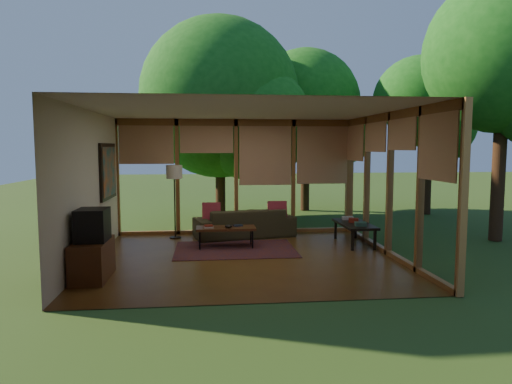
{
  "coord_description": "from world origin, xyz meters",
  "views": [
    {
      "loc": [
        -0.68,
        -8.27,
        2.04
      ],
      "look_at": [
        0.28,
        0.7,
        1.16
      ],
      "focal_mm": 32.0,
      "sensor_mm": 36.0,
      "label": 1
    }
  ],
  "objects": [
    {
      "name": "side_console",
      "position": [
        2.4,
        0.97,
        0.41
      ],
      "size": [
        0.6,
        1.4,
        0.46
      ],
      "color": "black",
      "rests_on": "floor"
    },
    {
      "name": "wall_front",
      "position": [
        0.0,
        -2.5,
        1.35
      ],
      "size": [
        5.5,
        0.04,
        2.7
      ],
      "primitive_type": "cube",
      "color": "beige",
      "rests_on": "ground"
    },
    {
      "name": "ct_bowl",
      "position": [
        -0.26,
        0.81,
        0.46
      ],
      "size": [
        0.16,
        0.16,
        0.07
      ],
      "primitive_type": "ellipsoid",
      "color": "black",
      "rests_on": "coffee_table"
    },
    {
      "name": "television",
      "position": [
        -2.45,
        -1.1,
        0.85
      ],
      "size": [
        0.45,
        0.55,
        0.5
      ],
      "primitive_type": "cube",
      "color": "black",
      "rests_on": "media_cabinet"
    },
    {
      "name": "tree_se",
      "position": [
        5.63,
        1.02,
        4.01
      ],
      "size": [
        3.38,
        3.38,
        5.72
      ],
      "color": "#382214",
      "rests_on": "ground"
    },
    {
      "name": "ceiling",
      "position": [
        0.0,
        0.0,
        2.7
      ],
      "size": [
        5.5,
        5.5,
        0.0
      ],
      "primitive_type": "plane",
      "rotation": [
        3.14,
        0.0,
        0.0
      ],
      "color": "white",
      "rests_on": "ground"
    },
    {
      "name": "tree_nw",
      "position": [
        -0.31,
        4.86,
        3.43
      ],
      "size": [
        4.5,
        4.5,
        5.69
      ],
      "color": "#382214",
      "rests_on": "ground"
    },
    {
      "name": "pillow_right",
      "position": [
        0.9,
        1.95,
        0.59
      ],
      "size": [
        0.43,
        0.23,
        0.45
      ],
      "primitive_type": "cube",
      "rotation": [
        -0.21,
        0.0,
        0.0
      ],
      "color": "maroon",
      "rests_on": "sofa"
    },
    {
      "name": "window_wall_back",
      "position": [
        0.0,
        2.5,
        1.35
      ],
      "size": [
        5.5,
        0.12,
        2.7
      ],
      "primitive_type": "cube",
      "color": "#945D2E",
      "rests_on": "ground"
    },
    {
      "name": "wall_painting",
      "position": [
        -2.71,
        1.4,
        1.55
      ],
      "size": [
        0.06,
        1.35,
        1.15
      ],
      "color": "black",
      "rests_on": "wall_left"
    },
    {
      "name": "wall_left",
      "position": [
        -2.75,
        0.0,
        1.35
      ],
      "size": [
        0.04,
        5.0,
        2.7
      ],
      "primitive_type": "cube",
      "color": "beige",
      "rests_on": "ground"
    },
    {
      "name": "rug",
      "position": [
        -0.14,
        0.71,
        0.01
      ],
      "size": [
        2.39,
        1.69,
        0.01
      ],
      "primitive_type": "cube",
      "color": "maroon",
      "rests_on": "floor"
    },
    {
      "name": "ct_book_upper",
      "position": [
        -0.66,
        0.86,
        0.47
      ],
      "size": [
        0.17,
        0.14,
        0.03
      ],
      "primitive_type": "cube",
      "rotation": [
        0.0,
        0.0,
        0.1
      ],
      "color": "maroon",
      "rests_on": "coffee_table"
    },
    {
      "name": "sofa",
      "position": [
        0.15,
        2.0,
        0.33
      ],
      "size": [
        2.38,
        1.37,
        0.65
      ],
      "primitive_type": "imported",
      "rotation": [
        0.0,
        0.0,
        3.37
      ],
      "color": "#3A341D",
      "rests_on": "floor"
    },
    {
      "name": "pillow_left",
      "position": [
        -0.6,
        1.95,
        0.59
      ],
      "size": [
        0.41,
        0.22,
        0.43
      ],
      "primitive_type": "cube",
      "rotation": [
        -0.21,
        0.0,
        0.0
      ],
      "color": "maroon",
      "rests_on": "sofa"
    },
    {
      "name": "floor_lamp",
      "position": [
        -1.41,
        2.01,
        1.41
      ],
      "size": [
        0.36,
        0.36,
        1.65
      ],
      "color": "black",
      "rests_on": "floor"
    },
    {
      "name": "console_book_b",
      "position": [
        2.4,
        1.02,
        0.5
      ],
      "size": [
        0.24,
        0.21,
        0.09
      ],
      "primitive_type": "cube",
      "rotation": [
        0.0,
        0.0,
        -0.37
      ],
      "color": "maroon",
      "rests_on": "side_console"
    },
    {
      "name": "tree_ne",
      "position": [
        2.49,
        6.36,
        3.43
      ],
      "size": [
        3.51,
        3.51,
        5.19
      ],
      "color": "#382214",
      "rests_on": "ground"
    },
    {
      "name": "console_book_a",
      "position": [
        2.4,
        0.57,
        0.5
      ],
      "size": [
        0.24,
        0.19,
        0.08
      ],
      "primitive_type": "cube",
      "rotation": [
        0.0,
        0.0,
        -0.11
      ],
      "color": "#335A49",
      "rests_on": "side_console"
    },
    {
      "name": "tree_far",
      "position": [
        5.69,
        5.05,
        3.39
      ],
      "size": [
        2.75,
        2.75,
        4.79
      ],
      "color": "#382214",
      "rests_on": "ground"
    },
    {
      "name": "console_book_c",
      "position": [
        2.4,
        1.42,
        0.49
      ],
      "size": [
        0.25,
        0.19,
        0.06
      ],
      "primitive_type": "cube",
      "rotation": [
        0.0,
        0.0,
        -0.09
      ],
      "color": "#BCB2AB",
      "rests_on": "side_console"
    },
    {
      "name": "exterior_lawn",
      "position": [
        8.0,
        8.0,
        -0.01
      ],
      "size": [
        40.0,
        40.0,
        0.0
      ],
      "primitive_type": "plane",
      "color": "#2E4B1C",
      "rests_on": "ground"
    },
    {
      "name": "floor",
      "position": [
        0.0,
        0.0,
        0.0
      ],
      "size": [
        5.5,
        5.5,
        0.0
      ],
      "primitive_type": "plane",
      "color": "brown",
      "rests_on": "ground"
    },
    {
      "name": "coffee_table",
      "position": [
        -0.31,
        0.91,
        0.39
      ],
      "size": [
        1.2,
        0.5,
        0.43
      ],
      "color": "#532B16",
      "rests_on": "floor"
    },
    {
      "name": "window_wall_right",
      "position": [
        2.75,
        0.0,
        1.35
      ],
      "size": [
        0.12,
        5.0,
        2.7
      ],
      "primitive_type": "cube",
      "color": "#945D2E",
      "rests_on": "ground"
    },
    {
      "name": "media_cabinet",
      "position": [
        -2.47,
        -1.1,
        0.3
      ],
      "size": [
        0.5,
        1.0,
        0.6
      ],
      "primitive_type": "cube",
      "color": "#532B16",
      "rests_on": "floor"
    },
    {
      "name": "ct_book_lower",
      "position": [
        -0.66,
        0.86,
        0.44
      ],
      "size": [
        0.2,
        0.16,
        0.03
      ],
      "primitive_type": "cube",
      "rotation": [
        0.0,
        0.0,
        0.12
      ],
      "color": "#BCB2AB",
      "rests_on": "coffee_table"
    },
    {
      "name": "ct_book_side",
      "position": [
        -0.06,
        0.99,
        0.44
      ],
      "size": [
        0.21,
        0.18,
        0.03
      ],
      "primitive_type": "cube",
      "rotation": [
        0.0,
        0.0,
        0.32
      ],
      "color": "black",
      "rests_on": "coffee_table"
    }
  ]
}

